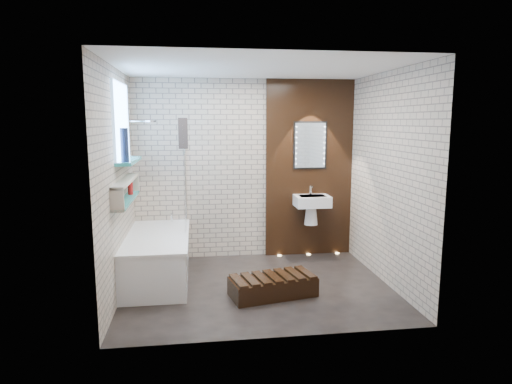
{
  "coord_description": "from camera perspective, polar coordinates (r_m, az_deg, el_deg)",
  "views": [
    {
      "loc": [
        -0.72,
        -5.12,
        2.0
      ],
      "look_at": [
        0.0,
        0.15,
        1.15
      ],
      "focal_mm": 31.14,
      "sensor_mm": 36.0,
      "label": 1
    }
  ],
  "objects": [
    {
      "name": "sill_vases",
      "position": [
        5.16,
        -16.54,
        5.8
      ],
      "size": [
        0.09,
        0.09,
        0.38
      ],
      "color": "#15203C",
      "rests_on": "clerestory_window"
    },
    {
      "name": "led_mirror",
      "position": [
        6.58,
        6.97,
        5.97
      ],
      "size": [
        0.5,
        0.02,
        0.7
      ],
      "color": "black",
      "rests_on": "walnut_panel"
    },
    {
      "name": "towel",
      "position": [
        5.78,
        -9.34,
        7.47
      ],
      "size": [
        0.11,
        0.29,
        0.38
      ],
      "primitive_type": "cube",
      "color": "black",
      "rests_on": "bath_screen"
    },
    {
      "name": "bathtub",
      "position": [
        5.85,
        -12.51,
        -8.13
      ],
      "size": [
        0.79,
        1.74,
        0.7
      ],
      "color": "white",
      "rests_on": "ground"
    },
    {
      "name": "shower_head",
      "position": [
        6.1,
        -13.4,
        8.84
      ],
      "size": [
        0.18,
        0.18,
        0.02
      ],
      "primitive_type": "cylinder",
      "color": "silver",
      "rests_on": "room_shell"
    },
    {
      "name": "clerestory_window",
      "position": [
        5.54,
        -16.75,
        7.67
      ],
      "size": [
        0.18,
        1.0,
        0.94
      ],
      "color": "#7FADE0",
      "rests_on": "room_shell"
    },
    {
      "name": "walnut_panel",
      "position": [
        6.64,
        6.83,
        2.97
      ],
      "size": [
        1.3,
        0.06,
        2.6
      ],
      "primitive_type": "cube",
      "color": "black",
      "rests_on": "ground"
    },
    {
      "name": "washbasin",
      "position": [
        6.53,
        7.18,
        -1.68
      ],
      "size": [
        0.5,
        0.36,
        0.58
      ],
      "color": "white",
      "rests_on": "walnut_panel"
    },
    {
      "name": "floor_uplights",
      "position": [
        6.84,
        6.78,
        -7.95
      ],
      "size": [
        0.96,
        0.06,
        0.01
      ],
      "color": "#FFD899",
      "rests_on": "ground"
    },
    {
      "name": "ground",
      "position": [
        5.55,
        0.21,
        -12.06
      ],
      "size": [
        3.2,
        3.2,
        0.0
      ],
      "primitive_type": "plane",
      "color": "black",
      "rests_on": "ground"
    },
    {
      "name": "display_niche",
      "position": [
        5.39,
        -16.32,
        0.18
      ],
      "size": [
        0.14,
        1.3,
        0.26
      ],
      "color": "teal",
      "rests_on": "room_shell"
    },
    {
      "name": "niche_bottles",
      "position": [
        5.35,
        -16.38,
        -0.24
      ],
      "size": [
        0.06,
        0.82,
        0.16
      ],
      "color": "maroon",
      "rests_on": "display_niche"
    },
    {
      "name": "bath_screen",
      "position": [
        6.06,
        -9.15,
        2.14
      ],
      "size": [
        0.01,
        0.78,
        1.4
      ],
      "primitive_type": "cube",
      "color": "white",
      "rests_on": "bathtub"
    },
    {
      "name": "room_shell",
      "position": [
        5.22,
        0.22,
        1.37
      ],
      "size": [
        3.24,
        3.2,
        2.6
      ],
      "color": "#B9A592",
      "rests_on": "ground"
    },
    {
      "name": "walnut_step",
      "position": [
        5.25,
        2.17,
        -12.05
      ],
      "size": [
        1.04,
        0.63,
        0.22
      ],
      "primitive_type": "cube",
      "rotation": [
        0.0,
        0.0,
        0.21
      ],
      "color": "black",
      "rests_on": "ground"
    }
  ]
}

